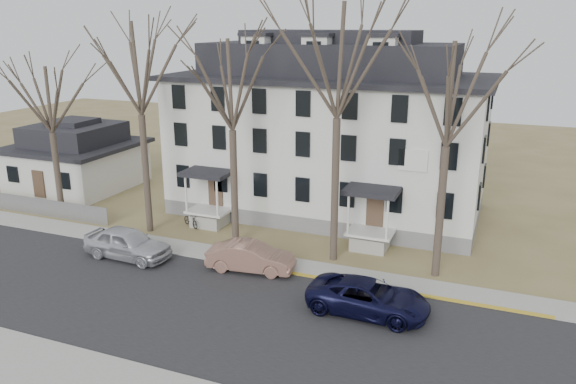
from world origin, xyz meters
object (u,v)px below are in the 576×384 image
at_px(car_tan, 251,258).
at_px(car_navy, 368,298).
at_px(small_house, 77,159).
at_px(tree_far_left, 138,62).
at_px(tree_mid_left, 231,78).
at_px(tree_mid_right, 451,87).
at_px(tree_bungalow, 48,95).
at_px(boarding_house, 329,133).
at_px(tree_center, 338,52).
at_px(car_silver, 127,244).
at_px(bicycle_left, 191,221).

bearing_deg(car_tan, car_navy, -114.77).
height_order(small_house, tree_far_left, tree_far_left).
relative_size(tree_mid_left, car_tan, 2.78).
distance_m(tree_mid_right, tree_bungalow, 24.54).
height_order(boarding_house, small_house, boarding_house).
bearing_deg(tree_mid_left, car_navy, -29.43).
bearing_deg(tree_bungalow, car_navy, -13.19).
distance_m(tree_center, car_silver, 15.26).
bearing_deg(car_navy, tree_center, 33.45).
height_order(tree_far_left, car_silver, tree_far_left).
distance_m(tree_bungalow, car_silver, 11.87).
bearing_deg(small_house, tree_bungalow, -57.16).
relative_size(tree_mid_right, bicycle_left, 7.57).
xyz_separation_m(tree_far_left, tree_mid_left, (6.00, 0.00, -0.74)).
relative_size(small_house, tree_far_left, 0.63).
bearing_deg(tree_mid_right, small_house, 167.73).
height_order(boarding_house, tree_bungalow, boarding_house).
height_order(tree_bungalow, car_navy, tree_bungalow).
height_order(boarding_house, tree_center, tree_center).
bearing_deg(boarding_house, tree_center, -69.80).
bearing_deg(tree_bungalow, bicycle_left, 9.17).
height_order(tree_bungalow, car_tan, tree_bungalow).
distance_m(tree_bungalow, bicycle_left, 11.98).
bearing_deg(tree_far_left, tree_bungalow, 180.00).
bearing_deg(tree_mid_left, car_silver, -138.09).
height_order(tree_far_left, car_tan, tree_far_left).
height_order(tree_far_left, tree_mid_right, tree_far_left).
distance_m(tree_mid_left, tree_mid_right, 11.50).
height_order(tree_mid_left, tree_center, tree_center).
bearing_deg(tree_far_left, tree_mid_right, 0.00).
height_order(boarding_house, tree_mid_left, tree_mid_left).
relative_size(small_house, car_tan, 1.90).
xyz_separation_m(tree_center, tree_mid_right, (5.50, 0.00, -1.48)).
bearing_deg(car_silver, tree_bungalow, 66.39).
bearing_deg(tree_center, car_navy, -58.14).
bearing_deg(tree_mid_right, boarding_house, 136.19).
bearing_deg(bicycle_left, boarding_house, -15.38).
height_order(small_house, tree_mid_left, tree_mid_left).
bearing_deg(car_tan, small_house, 57.12).
distance_m(car_tan, bicycle_left, 7.83).
xyz_separation_m(tree_far_left, car_silver, (1.45, -4.09, -9.49)).
relative_size(tree_mid_left, bicycle_left, 7.57).
bearing_deg(car_silver, tree_mid_right, -73.50).
bearing_deg(boarding_house, car_navy, -64.98).
height_order(tree_mid_left, car_tan, tree_mid_left).
distance_m(boarding_house, car_silver, 15.08).
bearing_deg(car_silver, car_navy, -92.45).
distance_m(small_house, car_silver, 16.21).
height_order(car_tan, car_navy, car_navy).
relative_size(car_silver, car_navy, 0.92).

